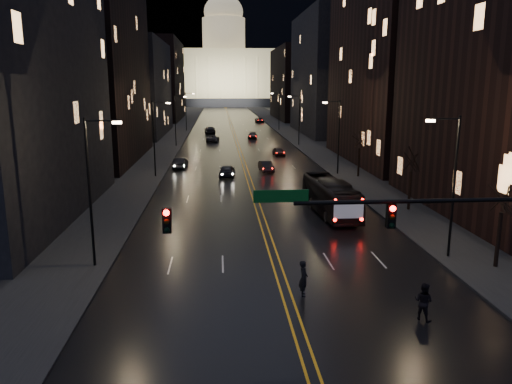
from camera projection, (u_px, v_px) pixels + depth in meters
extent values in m
plane|color=black|center=(303.00, 345.00, 21.15)|extent=(900.00, 900.00, 0.00)
cube|color=black|center=(230.00, 122.00, 147.85)|extent=(20.00, 320.00, 0.02)
cube|color=black|center=(183.00, 122.00, 146.81)|extent=(8.00, 320.00, 0.16)
cube|color=black|center=(277.00, 121.00, 148.85)|extent=(8.00, 320.00, 0.16)
cube|color=orange|center=(230.00, 121.00, 147.85)|extent=(0.62, 320.00, 0.01)
cube|color=black|center=(91.00, 61.00, 69.29)|extent=(12.00, 30.00, 28.00)
cube|color=black|center=(136.00, 88.00, 107.17)|extent=(12.00, 34.00, 20.00)
cube|color=black|center=(161.00, 80.00, 153.53)|extent=(12.00, 40.00, 24.00)
cube|color=black|center=(398.00, 23.00, 67.39)|extent=(12.00, 30.00, 38.00)
cube|color=black|center=(329.00, 74.00, 109.60)|extent=(12.00, 34.00, 26.00)
cube|color=black|center=(296.00, 84.00, 156.80)|extent=(12.00, 40.00, 22.00)
cube|color=black|center=(274.00, 12.00, 380.69)|extent=(520.00, 60.00, 130.00)
cube|color=black|center=(225.00, 101.00, 264.39)|extent=(90.00, 50.00, 4.00)
cube|color=#DAC57E|center=(224.00, 74.00, 261.43)|extent=(80.00, 36.00, 24.00)
cylinder|color=beige|center=(224.00, 34.00, 257.20)|extent=(22.00, 22.00, 16.00)
ellipsoid|color=beige|center=(223.00, 12.00, 254.87)|extent=(20.00, 20.00, 17.00)
cylinder|color=black|center=(440.00, 201.00, 20.24)|extent=(12.00, 0.18, 0.18)
cube|color=black|center=(167.00, 220.00, 19.56)|extent=(0.35, 0.30, 1.00)
cube|color=black|center=(391.00, 216.00, 20.22)|extent=(0.35, 0.30, 1.00)
sphere|color=#FF0705|center=(166.00, 213.00, 19.31)|extent=(0.24, 0.24, 0.24)
sphere|color=#FF0705|center=(393.00, 209.00, 19.97)|extent=(0.24, 0.24, 0.24)
cube|color=#053F14|center=(281.00, 196.00, 19.70)|extent=(2.20, 0.06, 0.50)
cylinder|color=black|center=(454.00, 189.00, 30.74)|extent=(0.16, 0.16, 9.00)
cylinder|color=black|center=(445.00, 119.00, 29.77)|extent=(1.80, 0.10, 0.10)
cube|color=#F9CA95|center=(430.00, 121.00, 29.72)|extent=(0.50, 0.25, 0.15)
cylinder|color=black|center=(90.00, 195.00, 29.14)|extent=(0.16, 0.16, 9.00)
cylinder|color=black|center=(101.00, 121.00, 28.30)|extent=(1.80, 0.10, 0.10)
cube|color=#F9CA95|center=(117.00, 122.00, 28.38)|extent=(0.50, 0.25, 0.15)
cylinder|color=black|center=(339.00, 138.00, 59.98)|extent=(0.16, 0.16, 9.00)
cylinder|color=black|center=(333.00, 102.00, 59.01)|extent=(1.80, 0.10, 0.10)
cube|color=#F9CA95|center=(325.00, 103.00, 58.96)|extent=(0.50, 0.25, 0.15)
cylinder|color=black|center=(154.00, 139.00, 58.38)|extent=(0.16, 0.16, 9.00)
cylinder|color=black|center=(160.00, 102.00, 57.54)|extent=(1.80, 0.10, 0.10)
cube|color=#F9CA95|center=(168.00, 103.00, 57.62)|extent=(0.50, 0.25, 0.15)
cylinder|color=black|center=(299.00, 120.00, 89.22)|extent=(0.16, 0.16, 9.00)
cylinder|color=black|center=(295.00, 96.00, 88.25)|extent=(1.80, 0.10, 0.10)
cube|color=#F9CA95|center=(290.00, 97.00, 88.20)|extent=(0.50, 0.25, 0.15)
cylinder|color=black|center=(175.00, 121.00, 87.62)|extent=(0.16, 0.16, 9.00)
cylinder|color=black|center=(180.00, 96.00, 86.77)|extent=(1.80, 0.10, 0.10)
cube|color=#F9CA95|center=(185.00, 97.00, 86.86)|extent=(0.50, 0.25, 0.15)
cylinder|color=black|center=(279.00, 111.00, 118.46)|extent=(0.16, 0.16, 9.00)
cylinder|color=black|center=(276.00, 93.00, 117.49)|extent=(1.80, 0.10, 0.10)
cube|color=#F9CA95|center=(272.00, 94.00, 117.44)|extent=(0.50, 0.25, 0.15)
cylinder|color=black|center=(186.00, 112.00, 116.86)|extent=(0.16, 0.16, 9.00)
cylinder|color=black|center=(189.00, 93.00, 116.01)|extent=(1.80, 0.10, 0.10)
cube|color=#F9CA95|center=(193.00, 94.00, 116.10)|extent=(0.50, 0.25, 0.15)
cylinder|color=black|center=(498.00, 241.00, 29.52)|extent=(0.24, 0.24, 3.50)
cylinder|color=black|center=(410.00, 191.00, 43.17)|extent=(0.24, 0.24, 3.50)
cylinder|color=black|center=(359.00, 163.00, 58.76)|extent=(0.24, 0.24, 3.50)
imported|color=black|center=(330.00, 197.00, 42.39)|extent=(3.10, 10.67, 2.94)
imported|color=black|center=(227.00, 171.00, 59.43)|extent=(2.10, 4.55, 1.51)
imported|color=black|center=(180.00, 163.00, 65.30)|extent=(1.85, 4.45, 1.43)
imported|color=black|center=(213.00, 138.00, 95.92)|extent=(2.63, 4.86, 1.29)
imported|color=black|center=(210.00, 130.00, 111.26)|extent=(2.68, 5.79, 1.64)
imported|color=black|center=(266.00, 166.00, 62.97)|extent=(1.81, 4.20, 1.34)
imported|color=black|center=(279.00, 152.00, 77.02)|extent=(1.81, 3.86, 1.28)
imported|color=black|center=(252.00, 136.00, 100.96)|extent=(2.34, 4.58, 1.27)
imported|color=black|center=(260.00, 120.00, 144.82)|extent=(2.45, 5.03, 1.38)
imported|color=black|center=(303.00, 278.00, 25.88)|extent=(0.52, 0.74, 1.93)
imported|color=black|center=(423.00, 302.00, 23.24)|extent=(0.97, 0.97, 1.82)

